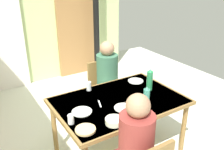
# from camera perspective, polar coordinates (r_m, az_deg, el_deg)

# --- Properties ---
(wall_back) EXTENTS (4.02, 0.10, 2.89)m
(wall_back) POSITION_cam_1_polar(r_m,az_deg,el_deg) (4.92, -19.27, 14.26)
(wall_back) COLOR #B9CE88
(wall_back) RESTS_ON ground_plane
(door_wooden) EXTENTS (0.80, 0.05, 2.00)m
(door_wooden) POSITION_cam_1_polar(r_m,az_deg,el_deg) (5.22, -8.35, 10.72)
(door_wooden) COLOR #9F6F3F
(door_wooden) RESTS_ON ground_plane
(stove_pipe_column) EXTENTS (0.12, 0.12, 2.89)m
(stove_pipe_column) POSITION_cam_1_polar(r_m,az_deg,el_deg) (5.05, -3.75, 15.64)
(stove_pipe_column) COLOR black
(stove_pipe_column) RESTS_ON ground_plane
(dining_table) EXTENTS (1.43, 0.97, 0.75)m
(dining_table) POSITION_cam_1_polar(r_m,az_deg,el_deg) (2.83, 1.63, -6.96)
(dining_table) COLOR olive
(dining_table) RESTS_ON ground_plane
(chair_far_diner) EXTENTS (0.40, 0.40, 0.87)m
(chair_far_diner) POSITION_cam_1_polar(r_m,az_deg,el_deg) (3.68, -2.05, -2.70)
(chair_far_diner) COLOR olive
(chair_far_diner) RESTS_ON ground_plane
(person_near_diner) EXTENTS (0.30, 0.37, 0.77)m
(person_near_diner) POSITION_cam_1_polar(r_m,az_deg,el_deg) (2.15, 5.40, -14.72)
(person_near_diner) COLOR maroon
(person_near_diner) RESTS_ON ground_plane
(person_far_diner) EXTENTS (0.30, 0.37, 0.77)m
(person_far_diner) POSITION_cam_1_polar(r_m,az_deg,el_deg) (3.46, -0.98, 0.71)
(person_far_diner) COLOR #316842
(person_far_diner) RESTS_ON ground_plane
(water_bottle_green_near) EXTENTS (0.07, 0.07, 0.27)m
(water_bottle_green_near) POSITION_cam_1_polar(r_m,az_deg,el_deg) (3.00, 8.67, -1.18)
(water_bottle_green_near) COLOR #28804B
(water_bottle_green_near) RESTS_ON dining_table
(water_bottle_green_far) EXTENTS (0.07, 0.07, 0.27)m
(water_bottle_green_far) POSITION_cam_1_polar(r_m,az_deg,el_deg) (2.58, 7.91, -5.48)
(water_bottle_green_far) COLOR #388571
(water_bottle_green_far) RESTS_ON dining_table
(serving_bowl_center) EXTENTS (0.17, 0.17, 0.05)m
(serving_bowl_center) POSITION_cam_1_polar(r_m,az_deg,el_deg) (2.39, 0.47, -10.56)
(serving_bowl_center) COLOR #ECE9C9
(serving_bowl_center) RESTS_ON dining_table
(dinner_plate_near_left) EXTENTS (0.20, 0.20, 0.01)m
(dinner_plate_near_left) POSITION_cam_1_polar(r_m,az_deg,el_deg) (3.26, 5.47, -1.37)
(dinner_plate_near_left) COLOR white
(dinner_plate_near_left) RESTS_ON dining_table
(dinner_plate_near_right) EXTENTS (0.20, 0.20, 0.01)m
(dinner_plate_near_right) POSITION_cam_1_polar(r_m,az_deg,el_deg) (2.64, 2.67, -7.56)
(dinner_plate_near_right) COLOR white
(dinner_plate_near_right) RESTS_ON dining_table
(dinner_plate_far_center) EXTENTS (0.21, 0.21, 0.01)m
(dinner_plate_far_center) POSITION_cam_1_polar(r_m,az_deg,el_deg) (2.59, -6.96, -8.38)
(dinner_plate_far_center) COLOR white
(dinner_plate_far_center) RESTS_ON dining_table
(drinking_glass_by_near_diner) EXTENTS (0.06, 0.06, 0.09)m
(drinking_glass_by_near_diner) POSITION_cam_1_polar(r_m,az_deg,el_deg) (2.41, -9.46, -10.02)
(drinking_glass_by_near_diner) COLOR silver
(drinking_glass_by_near_diner) RESTS_ON dining_table
(drinking_glass_by_far_diner) EXTENTS (0.06, 0.06, 0.11)m
(drinking_glass_by_far_diner) POSITION_cam_1_polar(r_m,az_deg,el_deg) (3.00, -5.37, -2.57)
(drinking_glass_by_far_diner) COLOR silver
(drinking_glass_by_far_diner) RESTS_ON dining_table
(drinking_glass_spare_center) EXTENTS (0.06, 0.06, 0.09)m
(drinking_glass_spare_center) POSITION_cam_1_polar(r_m,az_deg,el_deg) (2.53, 6.27, -8.17)
(drinking_glass_spare_center) COLOR silver
(drinking_glass_spare_center) RESTS_ON dining_table
(bread_plate_sliced) EXTENTS (0.19, 0.19, 0.02)m
(bread_plate_sliced) POSITION_cam_1_polar(r_m,az_deg,el_deg) (2.32, -6.14, -12.41)
(bread_plate_sliced) COLOR #DBB77A
(bread_plate_sliced) RESTS_ON dining_table
(cutlery_knife_near) EXTENTS (0.07, 0.15, 0.00)m
(cutlery_knife_near) POSITION_cam_1_polar(r_m,az_deg,el_deg) (2.72, -2.84, -6.64)
(cutlery_knife_near) COLOR silver
(cutlery_knife_near) RESTS_ON dining_table
(cutlery_fork_near) EXTENTS (0.14, 0.08, 0.00)m
(cutlery_fork_near) POSITION_cam_1_polar(r_m,az_deg,el_deg) (2.89, 7.96, -4.94)
(cutlery_fork_near) COLOR silver
(cutlery_fork_near) RESTS_ON dining_table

